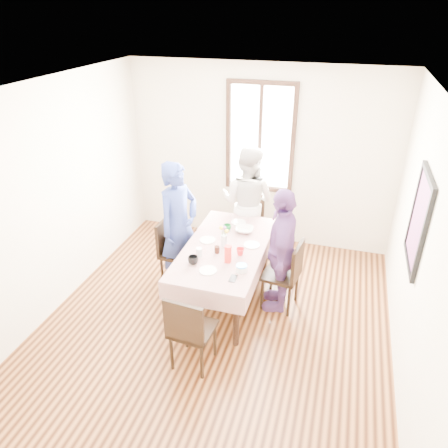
{
  "coord_description": "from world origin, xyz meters",
  "views": [
    {
      "loc": [
        1.21,
        -3.67,
        3.41
      ],
      "look_at": [
        -0.04,
        0.51,
        1.1
      ],
      "focal_mm": 33.85,
      "sensor_mm": 36.0,
      "label": 1
    }
  ],
  "objects_px": {
    "person_far": "(248,203)",
    "dining_table": "(225,273)",
    "person_left": "(178,226)",
    "chair_right": "(281,274)",
    "chair_left": "(178,253)",
    "chair_near": "(193,329)",
    "person_right": "(281,251)",
    "chair_far": "(247,226)"
  },
  "relations": [
    {
      "from": "dining_table",
      "to": "chair_far",
      "type": "bearing_deg",
      "value": 90.0
    },
    {
      "from": "dining_table",
      "to": "chair_left",
      "type": "height_order",
      "value": "chair_left"
    },
    {
      "from": "person_right",
      "to": "dining_table",
      "type": "bearing_deg",
      "value": -91.18
    },
    {
      "from": "person_far",
      "to": "dining_table",
      "type": "bearing_deg",
      "value": 99.95
    },
    {
      "from": "chair_near",
      "to": "person_left",
      "type": "distance_m",
      "value": 1.54
    },
    {
      "from": "chair_right",
      "to": "person_right",
      "type": "xyz_separation_m",
      "value": [
        -0.02,
        0.0,
        0.34
      ]
    },
    {
      "from": "person_far",
      "to": "person_right",
      "type": "distance_m",
      "value": 1.28
    },
    {
      "from": "dining_table",
      "to": "person_far",
      "type": "xyz_separation_m",
      "value": [
        0.0,
        1.14,
        0.47
      ]
    },
    {
      "from": "chair_left",
      "to": "person_far",
      "type": "distance_m",
      "value": 1.26
    },
    {
      "from": "chair_right",
      "to": "person_far",
      "type": "bearing_deg",
      "value": 40.59
    },
    {
      "from": "chair_far",
      "to": "dining_table",
      "type": "bearing_deg",
      "value": 88.74
    },
    {
      "from": "chair_left",
      "to": "person_right",
      "type": "height_order",
      "value": "person_right"
    },
    {
      "from": "chair_right",
      "to": "person_far",
      "type": "relative_size",
      "value": 0.54
    },
    {
      "from": "chair_near",
      "to": "dining_table",
      "type": "bearing_deg",
      "value": 94.84
    },
    {
      "from": "chair_left",
      "to": "chair_far",
      "type": "xyz_separation_m",
      "value": [
        0.69,
        1.0,
        0.0
      ]
    },
    {
      "from": "chair_left",
      "to": "chair_near",
      "type": "distance_m",
      "value": 1.49
    },
    {
      "from": "chair_left",
      "to": "chair_far",
      "type": "height_order",
      "value": "same"
    },
    {
      "from": "person_left",
      "to": "person_right",
      "type": "relative_size",
      "value": 1.08
    },
    {
      "from": "person_left",
      "to": "chair_right",
      "type": "bearing_deg",
      "value": -72.24
    },
    {
      "from": "person_left",
      "to": "person_far",
      "type": "height_order",
      "value": "person_left"
    },
    {
      "from": "dining_table",
      "to": "person_right",
      "type": "bearing_deg",
      "value": 4.46
    },
    {
      "from": "chair_far",
      "to": "chair_near",
      "type": "xyz_separation_m",
      "value": [
        0.0,
        -2.32,
        0.0
      ]
    },
    {
      "from": "chair_right",
      "to": "person_far",
      "type": "distance_m",
      "value": 1.35
    },
    {
      "from": "chair_right",
      "to": "chair_near",
      "type": "height_order",
      "value": "same"
    },
    {
      "from": "person_left",
      "to": "chair_left",
      "type": "bearing_deg",
      "value": 112.17
    },
    {
      "from": "chair_far",
      "to": "person_far",
      "type": "relative_size",
      "value": 0.54
    },
    {
      "from": "chair_right",
      "to": "person_far",
      "type": "height_order",
      "value": "person_far"
    },
    {
      "from": "chair_right",
      "to": "chair_far",
      "type": "bearing_deg",
      "value": 40.09
    },
    {
      "from": "person_left",
      "to": "person_right",
      "type": "bearing_deg",
      "value": -72.3
    },
    {
      "from": "dining_table",
      "to": "chair_near",
      "type": "relative_size",
      "value": 1.86
    },
    {
      "from": "person_far",
      "to": "person_right",
      "type": "height_order",
      "value": "person_far"
    },
    {
      "from": "chair_near",
      "to": "chair_left",
      "type": "bearing_deg",
      "value": 122.61
    },
    {
      "from": "chair_left",
      "to": "chair_near",
      "type": "relative_size",
      "value": 1.0
    },
    {
      "from": "chair_left",
      "to": "person_far",
      "type": "height_order",
      "value": "person_far"
    },
    {
      "from": "dining_table",
      "to": "chair_near",
      "type": "distance_m",
      "value": 1.16
    },
    {
      "from": "person_right",
      "to": "person_far",
      "type": "bearing_deg",
      "value": -153.77
    },
    {
      "from": "chair_right",
      "to": "person_far",
      "type": "xyz_separation_m",
      "value": [
        -0.69,
        1.09,
        0.39
      ]
    },
    {
      "from": "chair_left",
      "to": "person_left",
      "type": "distance_m",
      "value": 0.41
    },
    {
      "from": "chair_right",
      "to": "chair_left",
      "type": "bearing_deg",
      "value": 93.67
    },
    {
      "from": "chair_far",
      "to": "person_far",
      "type": "height_order",
      "value": "person_far"
    },
    {
      "from": "chair_right",
      "to": "person_left",
      "type": "distance_m",
      "value": 1.43
    },
    {
      "from": "chair_far",
      "to": "person_left",
      "type": "distance_m",
      "value": 1.28
    }
  ]
}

